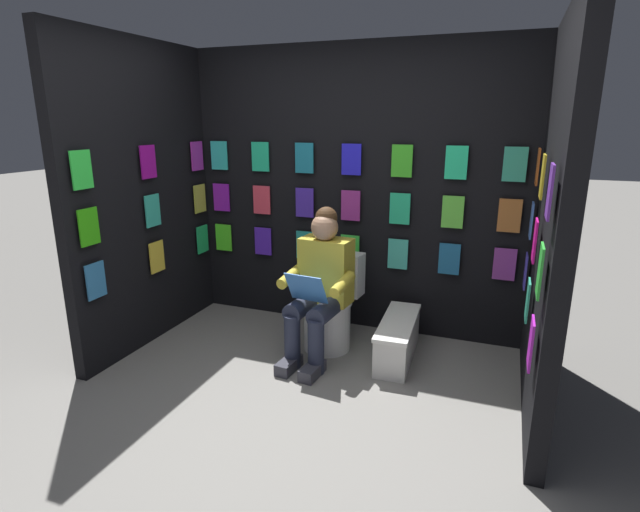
{
  "coord_description": "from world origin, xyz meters",
  "views": [
    {
      "loc": [
        -1.25,
        2.39,
        1.84
      ],
      "look_at": [
        0.01,
        -0.92,
        0.85
      ],
      "focal_mm": 27.68,
      "sensor_mm": 36.0,
      "label": 1
    }
  ],
  "objects": [
    {
      "name": "toilet",
      "position": [
        0.02,
        -1.2,
        0.33
      ],
      "size": [
        0.43,
        0.57,
        0.77
      ],
      "rotation": [
        0.0,
        0.0,
        -0.09
      ],
      "color": "white",
      "rests_on": "ground"
    },
    {
      "name": "comic_longbox_near",
      "position": [
        -0.56,
        -1.16,
        0.16
      ],
      "size": [
        0.29,
        0.82,
        0.32
      ],
      "rotation": [
        0.0,
        0.0,
        0.05
      ],
      "color": "white",
      "rests_on": "ground"
    },
    {
      "name": "display_wall_right",
      "position": [
        1.53,
        -0.84,
        1.22
      ],
      "size": [
        0.14,
        1.68,
        2.45
      ],
      "color": "black",
      "rests_on": "ground"
    },
    {
      "name": "display_wall_back",
      "position": [
        0.0,
        -1.73,
        1.22
      ],
      "size": [
        3.05,
        0.14,
        2.45
      ],
      "color": "black",
      "rests_on": "ground"
    },
    {
      "name": "person_reading",
      "position": [
        0.04,
        -0.98,
        0.6
      ],
      "size": [
        0.55,
        0.71,
        1.19
      ],
      "rotation": [
        0.0,
        0.0,
        -0.09
      ],
      "color": "gold",
      "rests_on": "ground"
    },
    {
      "name": "display_wall_left",
      "position": [
        -1.53,
        -0.84,
        1.22
      ],
      "size": [
        0.14,
        1.68,
        2.45
      ],
      "color": "black",
      "rests_on": "ground"
    },
    {
      "name": "ground_plane",
      "position": [
        0.0,
        0.0,
        0.0
      ],
      "size": [
        30.0,
        30.0,
        0.0
      ],
      "primitive_type": "plane",
      "color": "gray"
    }
  ]
}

